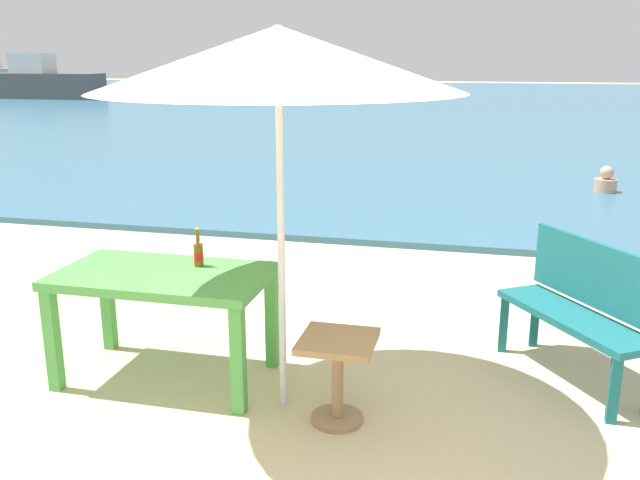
# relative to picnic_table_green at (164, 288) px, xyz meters

# --- Properties ---
(sea_water) EXTENTS (120.00, 50.00, 0.08)m
(sea_water) POSITION_rel_picnic_table_green_xyz_m (1.36, 28.60, -0.61)
(sea_water) COLOR #386B84
(sea_water) RESTS_ON ground_plane
(picnic_table_green) EXTENTS (1.40, 0.80, 0.76)m
(picnic_table_green) POSITION_rel_picnic_table_green_xyz_m (0.00, 0.00, 0.00)
(picnic_table_green) COLOR #4C9E47
(picnic_table_green) RESTS_ON ground_plane
(beer_bottle_amber) EXTENTS (0.07, 0.07, 0.26)m
(beer_bottle_amber) POSITION_rel_picnic_table_green_xyz_m (0.18, 0.18, 0.20)
(beer_bottle_amber) COLOR brown
(beer_bottle_amber) RESTS_ON picnic_table_green
(patio_umbrella) EXTENTS (2.10, 2.10, 2.30)m
(patio_umbrella) POSITION_rel_picnic_table_green_xyz_m (0.88, -0.19, 1.47)
(patio_umbrella) COLOR silver
(patio_umbrella) RESTS_ON ground_plane
(side_table_wood) EXTENTS (0.44, 0.44, 0.54)m
(side_table_wood) POSITION_rel_picnic_table_green_xyz_m (1.25, -0.30, -0.30)
(side_table_wood) COLOR #9E7A51
(side_table_wood) RESTS_ON ground_plane
(bench_teal_center) EXTENTS (0.97, 1.19, 0.95)m
(bench_teal_center) POSITION_rel_picnic_table_green_xyz_m (2.72, 0.64, -0.11)
(bench_teal_center) COLOR #196066
(bench_teal_center) RESTS_ON ground_plane
(swimmer_person) EXTENTS (0.34, 0.34, 0.41)m
(swimmer_person) POSITION_rel_picnic_table_green_xyz_m (3.90, 7.35, -0.41)
(swimmer_person) COLOR tan
(swimmer_person) RESTS_ON sea_water
(boat_fishing_trawler) EXTENTS (6.06, 1.65, 2.20)m
(boat_fishing_trawler) POSITION_rel_picnic_table_green_xyz_m (-19.83, 26.85, 0.22)
(boat_fishing_trawler) COLOR #4C4C4C
(boat_fishing_trawler) RESTS_ON sea_water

